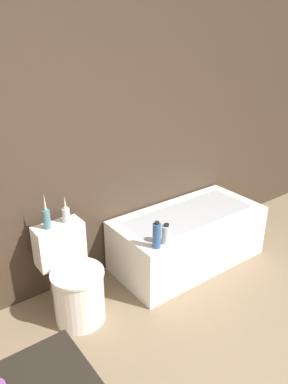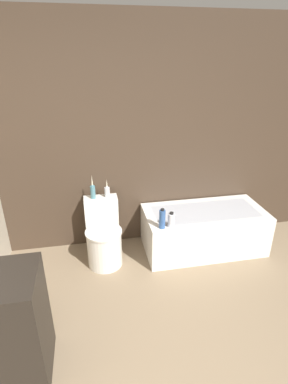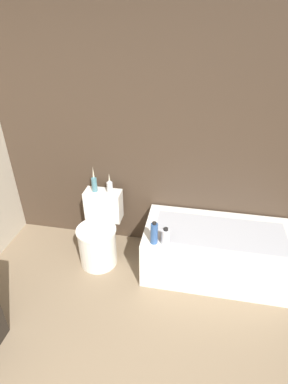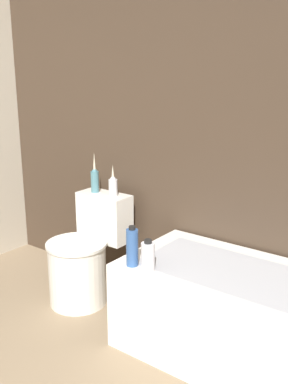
{
  "view_description": "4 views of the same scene",
  "coord_description": "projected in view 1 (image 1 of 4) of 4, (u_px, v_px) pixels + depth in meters",
  "views": [
    {
      "loc": [
        -1.33,
        -0.2,
        2.09
      ],
      "look_at": [
        0.12,
        1.78,
        1.0
      ],
      "focal_mm": 35.0,
      "sensor_mm": 36.0,
      "label": 1
    },
    {
      "loc": [
        -0.48,
        -0.88,
        2.17
      ],
      "look_at": [
        0.04,
        1.77,
        0.93
      ],
      "focal_mm": 28.0,
      "sensor_mm": 36.0,
      "label": 2
    },
    {
      "loc": [
        0.52,
        -0.29,
        2.29
      ],
      "look_at": [
        0.13,
        1.8,
        1.0
      ],
      "focal_mm": 28.0,
      "sensor_mm": 36.0,
      "label": 3
    },
    {
      "loc": [
        1.63,
        -0.0,
        1.55
      ],
      "look_at": [
        0.27,
        1.8,
        0.91
      ],
      "focal_mm": 42.0,
      "sensor_mm": 36.0,
      "label": 4
    }
  ],
  "objects": [
    {
      "name": "wall_back_tiled",
      "position": [
        84.0,
        135.0,
        2.96
      ],
      "size": [
        6.4,
        0.06,
        2.6
      ],
      "color": "#423326",
      "rests_on": "ground_plane"
    },
    {
      "name": "shampoo_bottle_tall",
      "position": [
        157.0,
        235.0,
        2.88
      ],
      "size": [
        0.07,
        0.07,
        0.23
      ],
      "color": "#335999",
      "rests_on": "bathtub"
    },
    {
      "name": "toilet",
      "position": [
        74.0,
        282.0,
        2.86
      ],
      "size": [
        0.4,
        0.57,
        0.7
      ],
      "color": "white",
      "rests_on": "ground"
    },
    {
      "name": "shampoo_bottle_short",
      "position": [
        166.0,
        234.0,
        2.95
      ],
      "size": [
        0.07,
        0.07,
        0.17
      ],
      "color": "silver",
      "rests_on": "bathtub"
    },
    {
      "name": "bathtub",
      "position": [
        188.0,
        237.0,
        3.54
      ],
      "size": [
        1.42,
        0.69,
        0.5
      ],
      "color": "white",
      "rests_on": "ground"
    },
    {
      "name": "vase_gold",
      "position": [
        46.0,
        217.0,
        2.76
      ],
      "size": [
        0.06,
        0.06,
        0.28
      ],
      "color": "teal",
      "rests_on": "toilet"
    },
    {
      "name": "vase_silver",
      "position": [
        66.0,
        213.0,
        2.86
      ],
      "size": [
        0.06,
        0.06,
        0.21
      ],
      "color": "silver",
      "rests_on": "toilet"
    }
  ]
}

